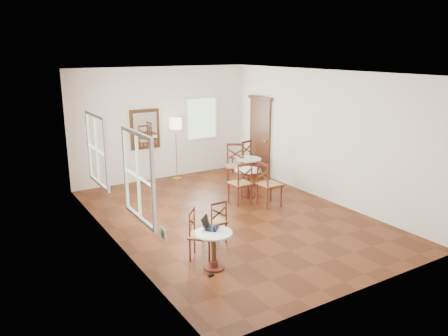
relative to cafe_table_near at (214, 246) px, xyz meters
name	(u,v)px	position (x,y,z in m)	size (l,w,h in m)	color
ground	(231,217)	(1.47, 1.79, -0.39)	(7.00, 7.00, 0.00)	#51210D
room_shell	(222,127)	(1.41, 2.07, 1.50)	(5.02, 7.02, 3.01)	white
cafe_table_near	(214,246)	(0.00, 0.00, 0.00)	(0.60, 0.60, 0.63)	#4C1C13
cafe_table_mid	(248,180)	(2.53, 2.73, 0.02)	(0.63, 0.63, 0.67)	#4C1C13
cafe_table_back	(248,168)	(3.10, 3.54, 0.04)	(0.66, 0.66, 0.70)	#4C1C13
chair_near_a	(215,221)	(0.54, 0.88, 0.02)	(0.39, 0.39, 0.82)	#4C1C13
chair_near_b	(200,234)	(-0.01, 0.44, 0.04)	(0.56, 0.56, 0.87)	#4C1C13
chair_mid_a	(241,183)	(2.09, 2.38, 0.10)	(0.47, 0.47, 0.98)	#4C1C13
chair_mid_b	(268,184)	(2.55, 1.94, 0.12)	(0.47, 0.47, 1.02)	#4C1C13
chair_back_a	(242,157)	(3.56, 4.51, 0.09)	(0.54, 0.54, 0.96)	#4C1C13
chair_back_b	(236,166)	(2.74, 3.59, 0.15)	(0.68, 0.68, 1.09)	#4C1C13
floor_lamp	(176,128)	(1.72, 4.94, 1.03)	(0.33, 0.33, 1.68)	#BF8C3F
laptop	(209,225)	(0.01, 0.18, 0.29)	(0.37, 0.37, 0.20)	black
mouse	(206,230)	(-0.08, 0.11, 0.26)	(0.09, 0.06, 0.03)	black
navy_mug	(213,228)	(0.02, 0.03, 0.29)	(0.12, 0.08, 0.10)	black
water_glass	(203,230)	(-0.14, 0.08, 0.29)	(0.06, 0.06, 0.10)	white
power_adapter	(211,275)	(-0.17, -0.20, -0.37)	(0.09, 0.05, 0.04)	black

